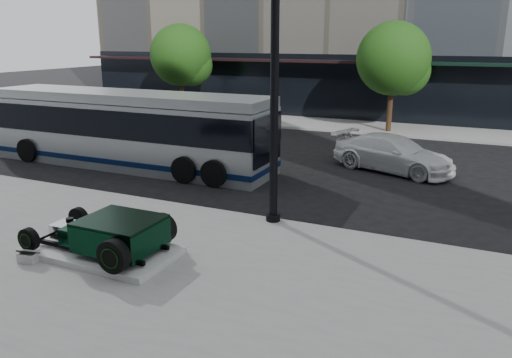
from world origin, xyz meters
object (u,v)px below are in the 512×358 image
at_px(transit_bus, 128,129).
at_px(hot_rod, 113,233).
at_px(lamppost, 274,96).
at_px(white_sedan, 393,153).

bearing_deg(transit_bus, hot_rod, -54.03).
bearing_deg(lamppost, transit_bus, 154.16).
distance_m(hot_rod, transit_bus, 9.28).
xyz_separation_m(hot_rod, lamppost, (2.39, 3.70, 2.81)).
height_order(hot_rod, lamppost, lamppost).
relative_size(hot_rod, white_sedan, 0.68).
bearing_deg(hot_rod, transit_bus, 125.97).
relative_size(hot_rod, transit_bus, 0.27).
xyz_separation_m(transit_bus, white_sedan, (9.79, 3.47, -0.80)).
height_order(hot_rod, white_sedan, white_sedan).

